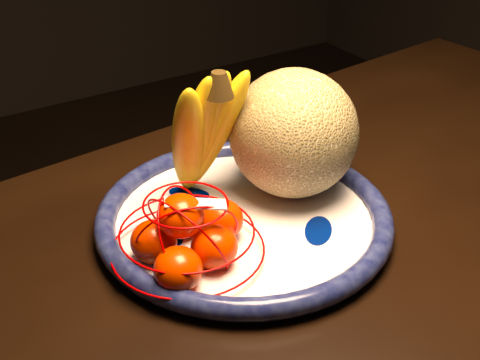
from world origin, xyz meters
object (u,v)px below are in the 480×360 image
fruit_bowl (244,218)px  mandarin_bag (188,235)px  cantaloupe (294,133)px  banana_bunch (201,129)px  dining_table (351,305)px

fruit_bowl → mandarin_bag: mandarin_bag is taller
fruit_bowl → mandarin_bag: bearing=-161.7°
cantaloupe → banana_bunch: 0.13m
banana_bunch → mandarin_bag: (-0.08, -0.10, -0.08)m
cantaloupe → mandarin_bag: 0.22m
cantaloupe → banana_bunch: bearing=160.0°
dining_table → banana_bunch: banana_bunch is taller
dining_table → cantaloupe: (0.01, 0.16, 0.19)m
banana_bunch → fruit_bowl: bearing=-79.7°
cantaloupe → mandarin_bag: bearing=-163.1°
dining_table → fruit_bowl: size_ratio=4.06×
fruit_bowl → cantaloupe: cantaloupe is taller
banana_bunch → mandarin_bag: 0.15m
dining_table → banana_bunch: size_ratio=7.39×
banana_bunch → dining_table: bearing=-68.7°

